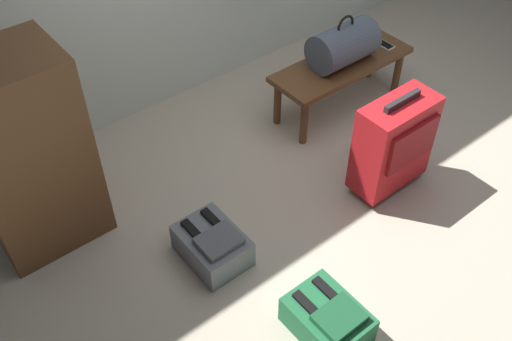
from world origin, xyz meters
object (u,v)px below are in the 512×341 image
at_px(backpack_green, 328,320).
at_px(bench, 342,69).
at_px(suitcase_upright_red, 394,143).
at_px(side_cabinet, 27,155).
at_px(cell_phone, 384,44).
at_px(backpack_grey, 213,245).
at_px(duffel_bag_slate, 343,45).

bearing_deg(backpack_green, bench, 43.84).
bearing_deg(suitcase_upright_red, backpack_green, -152.82).
xyz_separation_m(bench, side_cabinet, (-2.02, 0.20, 0.24)).
height_order(cell_phone, suitcase_upright_red, suitcase_upright_red).
distance_m(backpack_grey, backpack_green, 0.72).
bearing_deg(bench, cell_phone, -4.95).
bearing_deg(backpack_grey, suitcase_upright_red, -10.42).
bearing_deg(cell_phone, suitcase_upright_red, -134.22).
bearing_deg(suitcase_upright_red, cell_phone, 45.78).
height_order(backpack_grey, backpack_green, same).
bearing_deg(suitcase_upright_red, side_cabinet, 151.44).
xyz_separation_m(suitcase_upright_red, side_cabinet, (-1.71, 0.93, 0.22)).
relative_size(cell_phone, suitcase_upright_red, 0.22).
xyz_separation_m(backpack_green, side_cabinet, (-0.74, 1.42, 0.46)).
bearing_deg(bench, duffel_bag_slate, 180.00).
bearing_deg(bench, suitcase_upright_red, -113.26).
xyz_separation_m(duffel_bag_slate, backpack_grey, (-1.43, -0.52, -0.40)).
xyz_separation_m(bench, cell_phone, (0.37, -0.03, 0.06)).
bearing_deg(duffel_bag_slate, bench, -0.00).
xyz_separation_m(duffel_bag_slate, cell_phone, (0.38, -0.03, -0.13)).
distance_m(bench, backpack_green, 1.78).
height_order(suitcase_upright_red, side_cabinet, side_cabinet).
height_order(bench, backpack_green, bench).
height_order(duffel_bag_slate, side_cabinet, side_cabinet).
relative_size(bench, suitcase_upright_red, 1.56).
relative_size(cell_phone, backpack_green, 0.38).
distance_m(cell_phone, backpack_grey, 1.89).
bearing_deg(side_cabinet, bench, -5.58).
bearing_deg(backpack_green, backpack_grey, 103.05).
bearing_deg(cell_phone, duffel_bag_slate, 175.20).
height_order(bench, side_cabinet, side_cabinet).
distance_m(bench, side_cabinet, 2.04).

